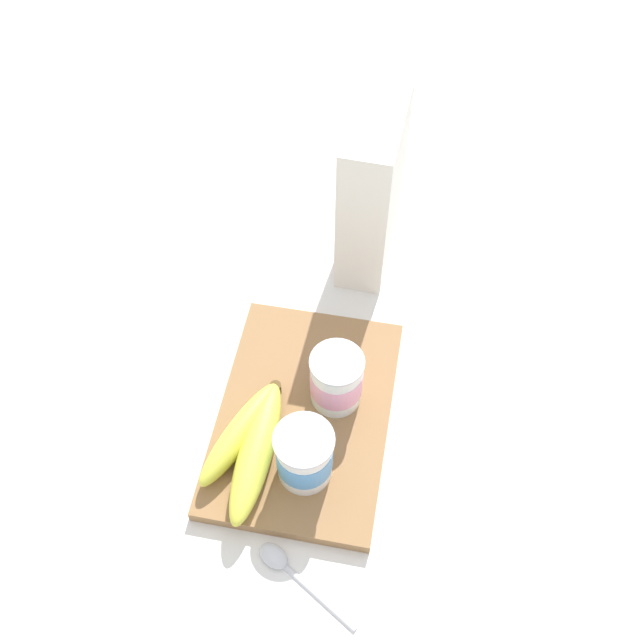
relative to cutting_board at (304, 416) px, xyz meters
name	(u,v)px	position (x,y,z in m)	size (l,w,h in m)	color
ground_plane	(305,419)	(0.00, 0.00, -0.01)	(2.40, 2.40, 0.00)	silver
cutting_board	(304,416)	(0.00, 0.00, 0.00)	(0.30, 0.21, 0.02)	olive
cereal_box	(373,185)	(-0.30, 0.04, 0.11)	(0.18, 0.07, 0.24)	white
yogurt_cup_front	(336,379)	(-0.03, 0.03, 0.05)	(0.07, 0.07, 0.08)	white
yogurt_cup_back	(304,455)	(0.07, 0.02, 0.05)	(0.07, 0.07, 0.08)	white
banana_bunch	(250,443)	(0.06, -0.05, 0.03)	(0.19, 0.09, 0.04)	#DCD943
spoon	(293,573)	(0.19, 0.03, 0.00)	(0.08, 0.12, 0.01)	silver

